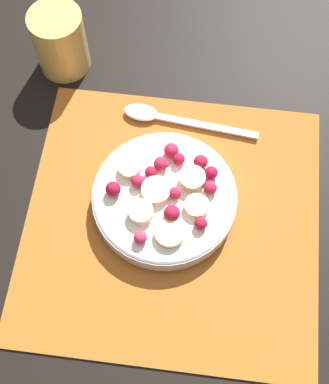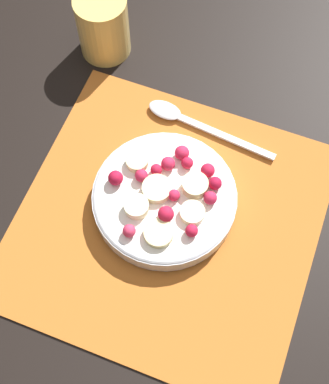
{
  "view_description": "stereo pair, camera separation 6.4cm",
  "coord_description": "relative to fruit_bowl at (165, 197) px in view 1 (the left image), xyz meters",
  "views": [
    {
      "loc": [
        -0.02,
        0.24,
        0.62
      ],
      "look_at": [
        0.01,
        -0.02,
        0.04
      ],
      "focal_mm": 50.0,
      "sensor_mm": 36.0,
      "label": 1
    },
    {
      "loc": [
        -0.08,
        0.23,
        0.62
      ],
      "look_at": [
        0.01,
        -0.02,
        0.04
      ],
      "focal_mm": 50.0,
      "sensor_mm": 36.0,
      "label": 2
    }
  ],
  "objects": [
    {
      "name": "spoon",
      "position": [
        0.02,
        -0.12,
        -0.01
      ],
      "size": [
        0.19,
        0.04,
        0.01
      ],
      "rotation": [
        0.0,
        0.0,
        6.18
      ],
      "color": "silver",
      "rests_on": "placemat"
    },
    {
      "name": "drinking_glass",
      "position": [
        0.17,
        -0.2,
        0.02
      ],
      "size": [
        0.07,
        0.07,
        0.09
      ],
      "color": "#F4CC66",
      "rests_on": "ground_plane"
    },
    {
      "name": "placemat",
      "position": [
        -0.01,
        0.02,
        -0.02
      ],
      "size": [
        0.36,
        0.36,
        0.01
      ],
      "color": "#B26023",
      "rests_on": "ground_plane"
    },
    {
      "name": "fruit_bowl",
      "position": [
        0.0,
        0.0,
        0.0
      ],
      "size": [
        0.18,
        0.18,
        0.05
      ],
      "color": "silver",
      "rests_on": "placemat"
    },
    {
      "name": "ground_plane",
      "position": [
        -0.01,
        0.02,
        -0.02
      ],
      "size": [
        3.0,
        3.0,
        0.0
      ],
      "primitive_type": "plane",
      "color": "black"
    }
  ]
}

